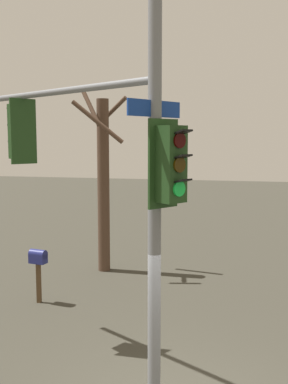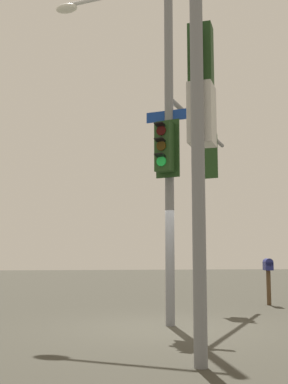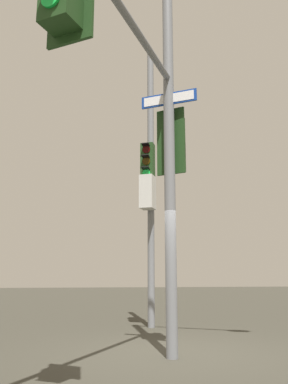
# 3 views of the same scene
# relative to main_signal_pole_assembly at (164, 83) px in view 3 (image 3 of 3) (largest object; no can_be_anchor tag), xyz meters

# --- Properties ---
(ground_plane) EXTENTS (80.00, 80.00, 0.00)m
(ground_plane) POSITION_rel_main_signal_pole_assembly_xyz_m (-1.26, 0.47, -4.53)
(ground_plane) COLOR #38352C
(main_signal_pole_assembly) EXTENTS (5.24, 5.48, 8.12)m
(main_signal_pole_assembly) POSITION_rel_main_signal_pole_assembly_xyz_m (0.00, 0.00, 0.00)
(main_signal_pole_assembly) COLOR slate
(main_signal_pole_assembly) RESTS_ON ground
(secondary_pole_assembly) EXTENTS (0.71, 0.54, 8.03)m
(secondary_pole_assembly) POSITION_rel_main_signal_pole_assembly_xyz_m (-4.73, 0.60, -0.52)
(secondary_pole_assembly) COLOR slate
(secondary_pole_assembly) RESTS_ON ground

